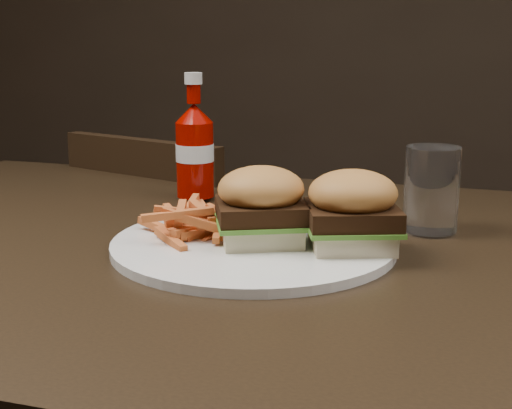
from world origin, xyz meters
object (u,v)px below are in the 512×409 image
(chair_far, at_px, (202,317))
(plate, at_px, (253,245))
(dining_table, at_px, (222,258))
(ketchup_bottle, at_px, (195,160))
(tumbler, at_px, (431,189))

(chair_far, relative_size, plate, 1.10)
(dining_table, height_order, ketchup_bottle, ketchup_bottle)
(plate, bearing_deg, tumbler, 35.65)
(chair_far, height_order, tumbler, tumbler)
(chair_far, bearing_deg, tumbler, 156.69)
(ketchup_bottle, bearing_deg, chair_far, 111.02)
(plate, distance_m, tumbler, 0.24)
(chair_far, relative_size, ketchup_bottle, 3.25)
(dining_table, xyz_separation_m, plate, (0.04, -0.02, 0.03))
(dining_table, distance_m, chair_far, 0.63)
(chair_far, height_order, ketchup_bottle, ketchup_bottle)
(dining_table, bearing_deg, chair_far, 114.78)
(chair_far, relative_size, tumbler, 3.43)
(plate, height_order, tumbler, tumbler)
(ketchup_bottle, xyz_separation_m, tumbler, (0.35, -0.08, -0.01))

